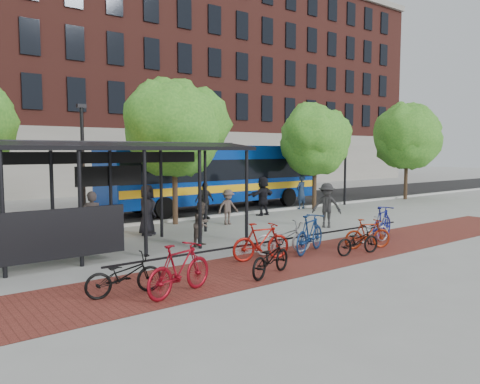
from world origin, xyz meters
TOP-DOWN VIEW (x-y plane):
  - ground at (0.00, 0.00)m, footprint 160.00×160.00m
  - asphalt_street at (0.00, 8.00)m, footprint 160.00×8.00m
  - curb at (0.00, 4.00)m, footprint 160.00×0.25m
  - brick_strip at (-2.00, -5.00)m, footprint 24.00×3.00m
  - bike_rack_rail at (-3.30, -4.10)m, footprint 12.00×0.05m
  - building_brick at (10.00, 26.00)m, footprint 55.00×14.00m
  - bus_shelter at (-8.13, -0.48)m, footprint 10.60×3.07m
  - tree_b at (-2.90, 3.35)m, footprint 5.15×4.20m
  - tree_c at (6.09, 3.35)m, footprint 4.66×3.80m
  - tree_d at (15.10, 3.35)m, footprint 5.39×4.40m
  - lamp_post_left at (-7.00, 3.60)m, footprint 0.35×0.20m
  - lamp_post_right at (9.00, 3.60)m, footprint 0.35×0.20m
  - bus at (1.61, 6.65)m, footprint 13.36×3.46m
  - bike_0 at (-9.16, -5.13)m, footprint 1.85×0.80m
  - bike_1 at (-8.15, -5.88)m, footprint 2.09×1.10m
  - bike_4 at (-5.41, -5.90)m, footprint 1.93×1.20m
  - bike_5 at (-4.47, -4.41)m, footprint 1.98×0.92m
  - bike_6 at (-3.37, -4.17)m, footprint 2.10×1.23m
  - bike_7 at (-2.56, -4.58)m, footprint 2.17×1.32m
  - bike_8 at (-1.55, -5.70)m, footprint 1.75×0.82m
  - bike_9 at (-0.56, -5.32)m, footprint 1.74×1.10m
  - bike_10 at (0.35, -4.79)m, footprint 1.76×0.76m
  - bike_11 at (1.29, -4.58)m, footprint 2.14×1.20m
  - pedestrian_0 at (-5.25, 1.56)m, footprint 1.15×1.08m
  - pedestrian_1 at (-7.81, 0.54)m, footprint 0.84×0.76m
  - pedestrian_3 at (-1.20, 1.74)m, footprint 1.07×0.68m
  - pedestrian_4 at (-1.12, 3.76)m, footprint 1.06×0.48m
  - pedestrian_5 at (2.02, 3.11)m, footprint 1.91×0.87m
  - pedestrian_7 at (5.45, 3.80)m, footprint 0.76×0.55m
  - pedestrian_8 at (-4.70, -1.50)m, footprint 0.93×0.85m
  - pedestrian_9 at (1.67, -1.50)m, footprint 1.32×1.41m

SIDE VIEW (x-z plane):
  - ground at x=0.00m, z-range 0.00..0.00m
  - bike_rack_rail at x=-3.30m, z-range -0.47..0.47m
  - brick_strip at x=-2.00m, z-range 0.00..0.01m
  - asphalt_street at x=0.00m, z-range 0.00..0.01m
  - curb at x=0.00m, z-range 0.00..0.12m
  - bike_8 at x=-1.55m, z-range 0.00..0.88m
  - bike_10 at x=0.35m, z-range 0.00..0.90m
  - bike_0 at x=-9.16m, z-range 0.00..0.94m
  - bike_4 at x=-5.41m, z-range 0.00..0.96m
  - bike_9 at x=-0.56m, z-range 0.00..1.02m
  - bike_6 at x=-3.37m, z-range 0.00..1.04m
  - bike_5 at x=-4.47m, z-range 0.00..1.15m
  - bike_1 at x=-8.15m, z-range 0.00..1.21m
  - bike_11 at x=1.29m, z-range 0.00..1.24m
  - bike_7 at x=-2.56m, z-range 0.00..1.26m
  - pedestrian_8 at x=-4.70m, z-range 0.00..1.53m
  - pedestrian_3 at x=-1.20m, z-range 0.00..1.57m
  - pedestrian_4 at x=-1.12m, z-range 0.00..1.78m
  - pedestrian_9 at x=1.67m, z-range 0.00..1.91m
  - pedestrian_1 at x=-7.81m, z-range 0.00..1.93m
  - pedestrian_7 at x=5.45m, z-range 0.00..1.93m
  - pedestrian_0 at x=-5.25m, z-range 0.00..1.97m
  - pedestrian_5 at x=2.02m, z-range 0.00..1.98m
  - bus at x=1.61m, z-range 0.27..3.85m
  - lamp_post_left at x=-7.00m, z-range 0.18..5.31m
  - lamp_post_right at x=9.00m, z-range 0.18..5.31m
  - bus_shelter at x=-8.13m, z-range 1.20..4.80m
  - tree_c at x=6.09m, z-range 1.09..7.02m
  - tree_b at x=-2.90m, z-range 1.22..7.69m
  - tree_d at x=15.10m, z-range 1.19..7.74m
  - building_brick at x=10.00m, z-range 0.00..20.00m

